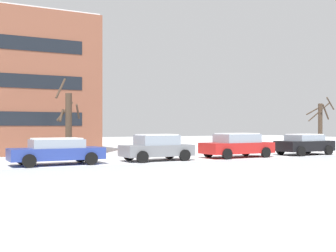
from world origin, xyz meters
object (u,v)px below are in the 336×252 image
at_px(parked_car_blue, 57,151).
at_px(parked_car_black, 304,144).
at_px(parked_car_red, 237,145).
at_px(parked_car_gray, 157,147).

distance_m(parked_car_blue, parked_car_black, 16.52).
relative_size(parked_car_blue, parked_car_red, 1.00).
xyz_separation_m(parked_car_gray, parked_car_black, (11.01, -0.00, -0.02)).
bearing_deg(parked_car_black, parked_car_red, 179.14).
distance_m(parked_car_blue, parked_car_red, 11.01).
distance_m(parked_car_gray, parked_car_red, 5.51).
bearing_deg(parked_car_red, parked_car_blue, -179.48).
xyz_separation_m(parked_car_blue, parked_car_gray, (5.51, 0.02, 0.05)).
height_order(parked_car_gray, parked_car_black, parked_car_gray).
xyz_separation_m(parked_car_blue, parked_car_red, (11.01, 0.10, 0.07)).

